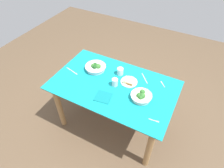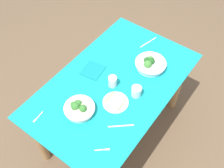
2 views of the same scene
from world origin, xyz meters
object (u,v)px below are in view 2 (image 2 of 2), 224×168
water_glass_side (113,82)px  fork_by_far_bowl (38,117)px  broccoli_bowl_near (79,108)px  table_knife_left (121,126)px  table_knife_right (148,42)px  bread_side_plate (115,102)px  broccoli_bowl_far (150,64)px  fork_by_near_bowl (103,150)px  water_glass_center (136,91)px  napkin_folded_upper (93,70)px

water_glass_side → fork_by_far_bowl: 0.62m
broccoli_bowl_near → table_knife_left: (-0.08, 0.32, -0.03)m
table_knife_left → table_knife_right: bearing=-112.0°
bread_side_plate → table_knife_left: bearing=47.4°
fork_by_far_bowl → broccoli_bowl_near: bearing=131.6°
water_glass_side → broccoli_bowl_far: bearing=158.8°
broccoli_bowl_near → fork_by_far_bowl: (0.22, -0.21, -0.03)m
table_knife_left → water_glass_side: bearing=-85.9°
broccoli_bowl_far → fork_by_near_bowl: size_ratio=3.09×
water_glass_side → table_knife_right: (-0.58, -0.03, -0.04)m
bread_side_plate → water_glass_side: bearing=-137.3°
table_knife_left → fork_by_far_bowl: bearing=-11.4°
bread_side_plate → water_glass_center: bearing=151.5°
broccoli_bowl_near → broccoli_bowl_far: bearing=164.6°
water_glass_side → table_knife_left: 0.37m
napkin_folded_upper → bread_side_plate: bearing=66.2°
water_glass_center → table_knife_right: water_glass_center is taller
broccoli_bowl_far → bread_side_plate: broccoli_bowl_far is taller
water_glass_side → fork_by_near_bowl: water_glass_side is taller
water_glass_side → fork_by_near_bowl: size_ratio=1.09×
bread_side_plate → fork_by_far_bowl: size_ratio=1.88×
table_knife_left → table_knife_right: same height
broccoli_bowl_near → table_knife_left: bearing=104.0°
table_knife_left → fork_by_near_bowl: bearing=50.7°
broccoli_bowl_far → table_knife_left: 0.61m
table_knife_right → broccoli_bowl_near: bearing=12.3°
water_glass_center → napkin_folded_upper: 0.42m
napkin_folded_upper → water_glass_center: bearing=90.7°
broccoli_bowl_far → water_glass_center: broccoli_bowl_far is taller
broccoli_bowl_far → napkin_folded_upper: broccoli_bowl_far is taller
fork_by_far_bowl → fork_by_near_bowl: (-0.08, 0.53, -0.00)m
broccoli_bowl_far → napkin_folded_upper: size_ratio=1.51×
broccoli_bowl_far → water_glass_center: 0.31m
table_knife_left → napkin_folded_upper: size_ratio=1.08×
water_glass_side → fork_by_far_bowl: (0.56, -0.26, -0.04)m
bread_side_plate → fork_by_far_bowl: bread_side_plate is taller
napkin_folded_upper → table_knife_right: bearing=160.9°
fork_by_far_bowl → table_knife_right: (-1.14, 0.23, -0.00)m
water_glass_center → table_knife_left: (0.29, 0.06, -0.04)m
broccoli_bowl_near → table_knife_right: size_ratio=1.13×
table_knife_right → napkin_folded_upper: (0.55, -0.19, 0.00)m
napkin_folded_upper → water_glass_side: bearing=83.4°
broccoli_bowl_near → fork_by_far_bowl: 0.30m
fork_by_near_bowl → napkin_folded_upper: (-0.50, -0.49, 0.00)m
broccoli_bowl_far → table_knife_right: 0.29m
broccoli_bowl_near → bread_side_plate: 0.27m
bread_side_plate → napkin_folded_upper: bearing=-113.8°
fork_by_near_bowl → broccoli_bowl_near: bearing=115.5°
water_glass_center → table_knife_left: water_glass_center is taller
table_knife_right → bread_side_plate: bearing=25.4°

